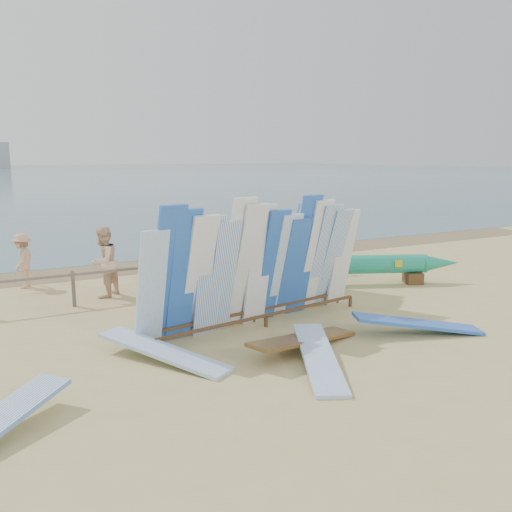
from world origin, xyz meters
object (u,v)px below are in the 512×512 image
beachgoer_5 (180,242)px  beachgoer_10 (316,241)px  beach_chair_right (191,277)px  beachgoer_extra_0 (345,233)px  beachgoer_3 (23,261)px  beachgoer_4 (182,255)px  flat_board_c (304,348)px  beach_chair_left (163,276)px  beachgoer_2 (104,262)px  flat_board_d (417,334)px  beachgoer_6 (226,250)px  outrigger_canoe (358,266)px  beachgoer_9 (320,235)px  vendor_table (298,283)px  side_surfboard_rack (305,253)px  flat_board_a (164,361)px  stroller (175,272)px  flat_board_b (318,366)px

beachgoer_5 → beachgoer_10: beachgoer_5 is taller
beach_chair_right → beachgoer_extra_0: beachgoer_extra_0 is taller
beachgoer_3 → beachgoer_4: (4.16, -1.53, 0.03)m
flat_board_c → beach_chair_left: bearing=-10.9°
beachgoer_3 → beachgoer_2: beachgoer_2 is taller
beachgoer_4 → beachgoer_10: 5.15m
beachgoer_4 → beachgoer_extra_0: bearing=-122.6°
flat_board_d → beachgoer_6: (-1.28, 6.57, 0.90)m
beachgoer_5 → outrigger_canoe: bearing=-42.3°
beachgoer_9 → beachgoer_3: bearing=27.2°
beach_chair_left → beachgoer_10: bearing=35.7°
beach_chair_left → beachgoer_extra_0: 7.83m
beachgoer_10 → outrigger_canoe: bearing=103.0°
beachgoer_5 → beachgoer_2: bearing=-128.6°
outrigger_canoe → vendor_table: vendor_table is taller
side_surfboard_rack → outrigger_canoe: (2.02, 0.26, -0.58)m
side_surfboard_rack → beachgoer_extra_0: size_ratio=1.53×
beach_chair_right → beachgoer_2: beachgoer_2 is taller
vendor_table → beachgoer_extra_0: 6.70m
flat_board_a → flat_board_c: (2.60, -0.65, 0.00)m
flat_board_d → stroller: bearing=47.2°
beach_chair_left → beachgoer_3: (-3.49, 1.70, 0.49)m
beachgoer_3 → beachgoer_extra_0: 11.15m
beachgoer_3 → beachgoer_4: size_ratio=0.96×
side_surfboard_rack → vendor_table: (-0.30, -0.17, -0.75)m
vendor_table → stroller: bearing=107.6°
beachgoer_9 → outrigger_canoe: bearing=102.3°
flat_board_a → beach_chair_right: size_ratio=3.29×
flat_board_a → beachgoer_4: size_ratio=1.67×
flat_board_a → beachgoer_4: beachgoer_4 is taller
side_surfboard_rack → beachgoer_extra_0: (4.67, 4.31, -0.30)m
beachgoer_6 → beachgoer_10: size_ratio=1.17×
flat_board_b → beachgoer_6: bearing=102.7°
flat_board_a → beachgoer_9: size_ratio=1.48×
beachgoer_3 → beach_chair_right: bearing=88.8°
side_surfboard_rack → beachgoer_6: (-1.01, 2.73, -0.23)m
side_surfboard_rack → flat_board_c: size_ratio=0.94×
beachgoer_5 → beachgoer_extra_0: 6.29m
vendor_table → beachgoer_6: size_ratio=0.63×
outrigger_canoe → beachgoer_10: beachgoer_10 is taller
flat_board_c → beach_chair_left: 6.23m
flat_board_a → beachgoer_3: (-1.59, 7.24, 0.77)m
flat_board_d → stroller: size_ratio=2.75×
beach_chair_right → outrigger_canoe: bearing=-63.9°
stroller → beachgoer_9: beachgoer_9 is taller
flat_board_d → beachgoer_2: beachgoer_2 is taller
beach_chair_right → beachgoer_3: (-4.22, 2.00, 0.53)m
outrigger_canoe → flat_board_c: bearing=-116.1°
stroller → beachgoer_9: bearing=3.6°
side_surfboard_rack → beach_chair_right: (-2.26, 2.46, -0.89)m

